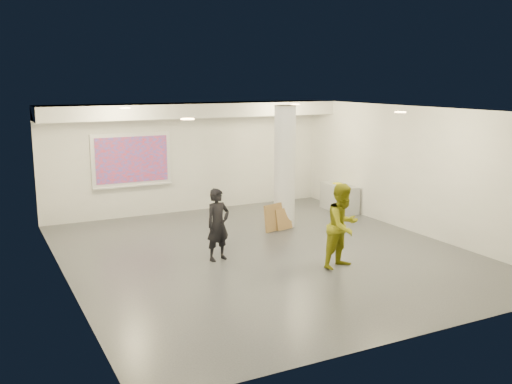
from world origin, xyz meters
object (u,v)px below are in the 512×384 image
credenza (339,198)px  column (285,167)px  projection_screen (132,160)px  man (343,226)px  woman (218,225)px

credenza → column: bearing=-156.7°
column → projection_screen: (-3.10, 2.65, 0.03)m
column → man: (-0.57, -3.28, -0.67)m
woman → man: bearing=-50.8°
projection_screen → man: projection_screen is taller
column → woman: bearing=-145.3°
projection_screen → column: bearing=-40.6°
projection_screen → man: bearing=-66.9°
column → woman: size_ratio=2.04×
column → credenza: column is taller
credenza → woman: 5.42m
column → projection_screen: 4.08m
man → credenza: bearing=39.5°
credenza → woman: woman is taller
column → credenza: 2.62m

